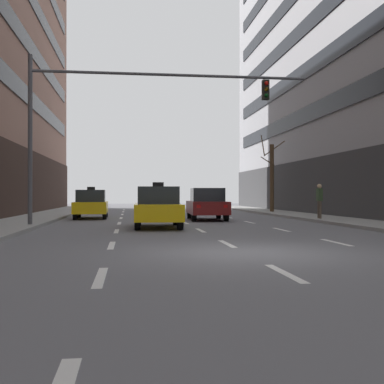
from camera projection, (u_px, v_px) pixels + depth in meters
ground_plane at (244, 253)px, 11.35m from camera, size 120.00×120.00×0.00m
lane_stripe_l1_s3 at (101, 277)px, 7.99m from camera, size 0.16×2.00×0.01m
lane_stripe_l1_s4 at (112, 245)px, 12.95m from camera, size 0.16×2.00×0.01m
lane_stripe_l1_s5 at (116, 231)px, 17.91m from camera, size 0.16×2.00×0.01m
lane_stripe_l1_s6 at (119, 223)px, 22.87m from camera, size 0.16×2.00×0.01m
lane_stripe_l1_s7 at (121, 218)px, 27.83m from camera, size 0.16×2.00×0.01m
lane_stripe_l1_s8 at (122, 214)px, 32.78m from camera, size 0.16×2.00×0.01m
lane_stripe_l1_s9 at (123, 212)px, 37.74m from camera, size 0.16×2.00×0.01m
lane_stripe_l1_s10 at (124, 210)px, 42.70m from camera, size 0.16×2.00×0.01m
lane_stripe_l2_s3 at (285, 273)px, 8.38m from camera, size 0.16×2.00×0.01m
lane_stripe_l2_s4 at (227, 244)px, 13.34m from camera, size 0.16×2.00×0.01m
lane_stripe_l2_s5 at (201, 230)px, 18.30m from camera, size 0.16×2.00×0.01m
lane_stripe_l2_s6 at (185, 223)px, 23.26m from camera, size 0.16×2.00×0.01m
lane_stripe_l2_s7 at (176, 218)px, 28.22m from camera, size 0.16×2.00×0.01m
lane_stripe_l2_s8 at (169, 214)px, 33.18m from camera, size 0.16×2.00×0.01m
lane_stripe_l2_s9 at (164, 212)px, 38.14m from camera, size 0.16×2.00×0.01m
lane_stripe_l2_s10 at (160, 210)px, 43.10m from camera, size 0.16×2.00×0.01m
lane_stripe_l3_s4 at (336, 242)px, 13.73m from camera, size 0.16×2.00×0.01m
lane_stripe_l3_s5 at (281, 230)px, 18.69m from camera, size 0.16×2.00×0.01m
lane_stripe_l3_s6 at (249, 222)px, 23.65m from camera, size 0.16×2.00×0.01m
lane_stripe_l3_s7 at (229, 217)px, 28.61m from camera, size 0.16×2.00×0.01m
lane_stripe_l3_s8 at (214, 214)px, 33.57m from camera, size 0.16×2.00×0.01m
lane_stripe_l3_s9 at (203, 211)px, 38.53m from camera, size 0.16×2.00×0.01m
lane_stripe_l3_s10 at (195, 209)px, 43.49m from camera, size 0.16×2.00×0.01m
taxi_driving_0 at (91, 204)px, 27.29m from camera, size 1.85×4.26×1.76m
car_driving_1 at (207, 204)px, 25.75m from camera, size 2.03×4.51×1.66m
taxi_driving_2 at (158, 208)px, 19.80m from camera, size 1.97×4.44×1.82m
traffic_signal_0 at (120, 108)px, 20.22m from camera, size 11.53×0.35×6.83m
street_tree_0 at (272, 176)px, 34.55m from camera, size 1.86×1.86×5.42m
pedestrian_0 at (319, 198)px, 24.56m from camera, size 0.23×0.53×1.72m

